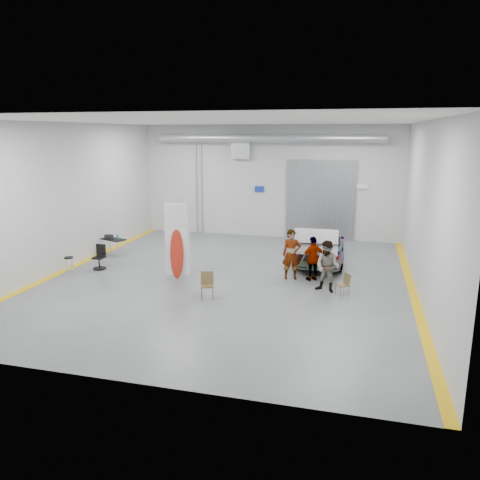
% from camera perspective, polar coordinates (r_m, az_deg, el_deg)
% --- Properties ---
extents(ground, '(16.00, 16.00, 0.00)m').
position_cam_1_polar(ground, '(18.32, -1.52, -4.79)').
color(ground, '#57595E').
rests_on(ground, ground).
extents(room_shell, '(14.02, 16.18, 6.01)m').
position_cam_1_polar(room_shell, '(19.58, 0.92, 8.56)').
color(room_shell, '#B4B6B8').
rests_on(room_shell, ground).
extents(sedan_car, '(2.26, 5.12, 1.46)m').
position_cam_1_polar(sedan_car, '(20.89, 9.81, -0.66)').
color(sedan_car, silver).
rests_on(sedan_car, ground).
extents(person_a, '(0.82, 0.65, 1.97)m').
position_cam_1_polar(person_a, '(18.20, 6.29, -1.75)').
color(person_a, '#91714F').
rests_on(person_a, ground).
extents(person_b, '(1.09, 0.96, 1.87)m').
position_cam_1_polar(person_b, '(16.93, 10.63, -3.20)').
color(person_b, '#45727F').
rests_on(person_b, ground).
extents(person_c, '(1.06, 0.94, 1.74)m').
position_cam_1_polar(person_c, '(18.14, 8.91, -2.26)').
color(person_c, '#AB5739').
rests_on(person_c, ground).
extents(surfboard_display, '(0.88, 0.37, 3.16)m').
position_cam_1_polar(surfboard_display, '(18.33, -7.88, -0.75)').
color(surfboard_display, white).
rests_on(surfboard_display, ground).
extents(folding_chair_near, '(0.55, 0.58, 0.92)m').
position_cam_1_polar(folding_chair_near, '(16.17, -4.00, -6.20)').
color(folding_chair_near, brown).
rests_on(folding_chair_near, ground).
extents(folding_chair_far, '(0.52, 0.62, 0.81)m').
position_cam_1_polar(folding_chair_far, '(16.79, 12.36, -5.87)').
color(folding_chair_far, brown).
rests_on(folding_chair_far, ground).
extents(shop_stool, '(0.37, 0.37, 0.73)m').
position_cam_1_polar(shop_stool, '(20.01, -20.09, -2.97)').
color(shop_stool, black).
rests_on(shop_stool, ground).
extents(work_table, '(1.33, 0.96, 0.98)m').
position_cam_1_polar(work_table, '(22.57, -15.34, 0.14)').
color(work_table, '#9C9EA5').
rests_on(work_table, ground).
extents(office_chair, '(0.54, 0.54, 1.01)m').
position_cam_1_polar(office_chair, '(20.43, -16.73, -2.17)').
color(office_chair, black).
rests_on(office_chair, ground).
extents(trunk_lid, '(1.71, 1.04, 0.04)m').
position_cam_1_polar(trunk_lid, '(18.52, 9.27, -0.01)').
color(trunk_lid, silver).
rests_on(trunk_lid, sedan_car).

